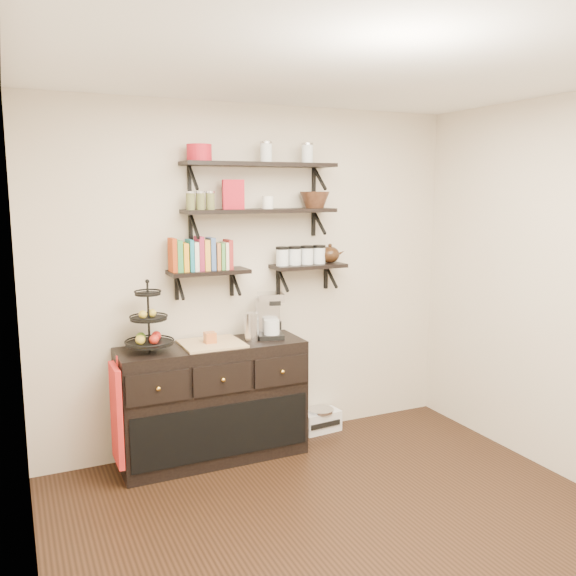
% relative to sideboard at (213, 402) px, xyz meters
% --- Properties ---
extents(floor, '(3.50, 3.50, 0.00)m').
position_rel_sideboard_xyz_m(floor, '(0.44, -1.51, -0.45)').
color(floor, black).
rests_on(floor, ground).
extents(ceiling, '(3.50, 3.50, 0.02)m').
position_rel_sideboard_xyz_m(ceiling, '(0.44, -1.51, 2.25)').
color(ceiling, white).
rests_on(ceiling, back_wall).
extents(back_wall, '(3.50, 0.02, 2.70)m').
position_rel_sideboard_xyz_m(back_wall, '(0.44, 0.24, 0.90)').
color(back_wall, beige).
rests_on(back_wall, ground).
extents(left_wall, '(0.02, 3.50, 2.70)m').
position_rel_sideboard_xyz_m(left_wall, '(-1.31, -1.51, 0.90)').
color(left_wall, beige).
rests_on(left_wall, ground).
extents(shelf_top, '(1.20, 0.27, 0.23)m').
position_rel_sideboard_xyz_m(shelf_top, '(0.44, 0.10, 1.78)').
color(shelf_top, black).
rests_on(shelf_top, back_wall).
extents(shelf_mid, '(1.20, 0.27, 0.23)m').
position_rel_sideboard_xyz_m(shelf_mid, '(0.44, 0.10, 1.43)').
color(shelf_mid, black).
rests_on(shelf_mid, back_wall).
extents(shelf_low_left, '(0.60, 0.25, 0.23)m').
position_rel_sideboard_xyz_m(shelf_low_left, '(0.02, 0.12, 0.98)').
color(shelf_low_left, black).
rests_on(shelf_low_left, back_wall).
extents(shelf_low_right, '(0.60, 0.25, 0.23)m').
position_rel_sideboard_xyz_m(shelf_low_right, '(0.86, 0.12, 0.98)').
color(shelf_low_right, black).
rests_on(shelf_low_right, back_wall).
extents(cookbooks, '(0.43, 0.15, 0.26)m').
position_rel_sideboard_xyz_m(cookbooks, '(-0.03, 0.12, 1.11)').
color(cookbooks, '#A33710').
rests_on(cookbooks, shelf_low_left).
extents(glass_canisters, '(0.43, 0.10, 0.13)m').
position_rel_sideboard_xyz_m(glass_canisters, '(0.80, 0.12, 1.06)').
color(glass_canisters, silver).
rests_on(glass_canisters, shelf_low_right).
extents(sideboard, '(1.40, 0.50, 0.92)m').
position_rel_sideboard_xyz_m(sideboard, '(0.00, 0.00, 0.00)').
color(sideboard, black).
rests_on(sideboard, floor).
extents(fruit_stand, '(0.34, 0.34, 0.50)m').
position_rel_sideboard_xyz_m(fruit_stand, '(-0.46, 0.00, 0.62)').
color(fruit_stand, black).
rests_on(fruit_stand, sideboard).
extents(candle, '(0.08, 0.08, 0.08)m').
position_rel_sideboard_xyz_m(candle, '(-0.01, 0.00, 0.50)').
color(candle, '#BB5F2B').
rests_on(candle, sideboard).
extents(coffee_maker, '(0.23, 0.23, 0.36)m').
position_rel_sideboard_xyz_m(coffee_maker, '(0.48, 0.02, 0.62)').
color(coffee_maker, black).
rests_on(coffee_maker, sideboard).
extents(thermal_carafe, '(0.11, 0.11, 0.22)m').
position_rel_sideboard_xyz_m(thermal_carafe, '(0.31, -0.02, 0.56)').
color(thermal_carafe, silver).
rests_on(thermal_carafe, sideboard).
extents(apron, '(0.04, 0.30, 0.70)m').
position_rel_sideboard_xyz_m(apron, '(-0.73, -0.10, 0.05)').
color(apron, '#B22413').
rests_on(apron, sideboard).
extents(radio, '(0.34, 0.24, 0.20)m').
position_rel_sideboard_xyz_m(radio, '(0.99, 0.12, -0.36)').
color(radio, silver).
rests_on(radio, floor).
extents(recipe_box, '(0.17, 0.09, 0.22)m').
position_rel_sideboard_xyz_m(recipe_box, '(0.22, 0.10, 1.56)').
color(recipe_box, '#AA1322').
rests_on(recipe_box, shelf_mid).
extents(walnut_bowl, '(0.24, 0.24, 0.13)m').
position_rel_sideboard_xyz_m(walnut_bowl, '(0.91, 0.10, 1.51)').
color(walnut_bowl, black).
rests_on(walnut_bowl, shelf_mid).
extents(ramekins, '(0.09, 0.09, 0.10)m').
position_rel_sideboard_xyz_m(ramekins, '(0.50, 0.10, 1.50)').
color(ramekins, white).
rests_on(ramekins, shelf_mid).
extents(teapot, '(0.23, 0.18, 0.16)m').
position_rel_sideboard_xyz_m(teapot, '(1.06, 0.12, 1.08)').
color(teapot, black).
rests_on(teapot, shelf_low_right).
extents(red_pot, '(0.18, 0.18, 0.12)m').
position_rel_sideboard_xyz_m(red_pot, '(-0.03, 0.10, 1.86)').
color(red_pot, '#AA1322').
rests_on(red_pot, shelf_top).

